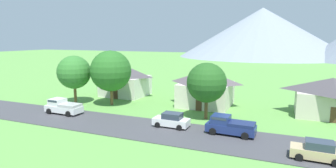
{
  "coord_description": "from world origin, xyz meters",
  "views": [
    {
      "loc": [
        7.57,
        1.5,
        10.32
      ],
      "look_at": [
        -1.29,
        22.55,
        6.6
      ],
      "focal_mm": 30.07,
      "sensor_mm": 36.0,
      "label": 1
    }
  ],
  "objects_px": {
    "tree_right_of_center": "(207,83)",
    "parked_car_tan_mid_west": "(317,151)",
    "parked_car_white_west_end": "(172,120)",
    "pickup_truck_navy_west_side": "(229,125)",
    "pickup_truck_white_east_side": "(63,106)",
    "house_leftmost": "(332,96)",
    "tree_left_of_center": "(74,72)",
    "house_right_center": "(125,80)",
    "tree_center": "(111,71)",
    "house_left_center": "(206,87)"
  },
  "relations": [
    {
      "from": "house_leftmost",
      "to": "pickup_truck_navy_west_side",
      "type": "relative_size",
      "value": 1.77
    },
    {
      "from": "parked_car_white_west_end",
      "to": "house_leftmost",
      "type": "bearing_deg",
      "value": 35.85
    },
    {
      "from": "tree_left_of_center",
      "to": "parked_car_white_west_end",
      "type": "distance_m",
      "value": 20.04
    },
    {
      "from": "house_leftmost",
      "to": "tree_right_of_center",
      "type": "xyz_separation_m",
      "value": [
        -15.02,
        -7.91,
        2.08
      ]
    },
    {
      "from": "tree_center",
      "to": "pickup_truck_navy_west_side",
      "type": "xyz_separation_m",
      "value": [
        19.59,
        -6.75,
        -4.3
      ]
    },
    {
      "from": "house_leftmost",
      "to": "pickup_truck_white_east_side",
      "type": "height_order",
      "value": "house_leftmost"
    },
    {
      "from": "parked_car_white_west_end",
      "to": "pickup_truck_navy_west_side",
      "type": "relative_size",
      "value": 0.8
    },
    {
      "from": "pickup_truck_white_east_side",
      "to": "pickup_truck_navy_west_side",
      "type": "bearing_deg",
      "value": 0.9
    },
    {
      "from": "house_leftmost",
      "to": "tree_center",
      "type": "relative_size",
      "value": 1.1
    },
    {
      "from": "tree_left_of_center",
      "to": "parked_car_tan_mid_west",
      "type": "distance_m",
      "value": 35.14
    },
    {
      "from": "house_leftmost",
      "to": "tree_left_of_center",
      "type": "distance_m",
      "value": 37.46
    },
    {
      "from": "tree_left_of_center",
      "to": "pickup_truck_white_east_side",
      "type": "relative_size",
      "value": 1.47
    },
    {
      "from": "house_right_center",
      "to": "tree_center",
      "type": "distance_m",
      "value": 7.91
    },
    {
      "from": "house_right_center",
      "to": "tree_left_of_center",
      "type": "relative_size",
      "value": 1.06
    },
    {
      "from": "tree_left_of_center",
      "to": "pickup_truck_white_east_side",
      "type": "height_order",
      "value": "tree_left_of_center"
    },
    {
      "from": "tree_right_of_center",
      "to": "parked_car_tan_mid_west",
      "type": "relative_size",
      "value": 1.72
    },
    {
      "from": "tree_left_of_center",
      "to": "parked_car_white_west_end",
      "type": "height_order",
      "value": "tree_left_of_center"
    },
    {
      "from": "house_leftmost",
      "to": "tree_left_of_center",
      "type": "xyz_separation_m",
      "value": [
        -36.64,
        -7.42,
        2.35
      ]
    },
    {
      "from": "tree_center",
      "to": "parked_car_tan_mid_west",
      "type": "distance_m",
      "value": 29.95
    },
    {
      "from": "tree_right_of_center",
      "to": "parked_car_tan_mid_west",
      "type": "xyz_separation_m",
      "value": [
        12.07,
        -8.56,
        -3.89
      ]
    },
    {
      "from": "tree_left_of_center",
      "to": "pickup_truck_white_east_side",
      "type": "xyz_separation_m",
      "value": [
        2.81,
        -5.75,
        -3.97
      ]
    },
    {
      "from": "house_left_center",
      "to": "pickup_truck_navy_west_side",
      "type": "relative_size",
      "value": 1.55
    },
    {
      "from": "parked_car_white_west_end",
      "to": "parked_car_tan_mid_west",
      "type": "height_order",
      "value": "same"
    },
    {
      "from": "house_right_center",
      "to": "tree_right_of_center",
      "type": "bearing_deg",
      "value": -27.39
    },
    {
      "from": "house_left_center",
      "to": "house_right_center",
      "type": "xyz_separation_m",
      "value": [
        -15.51,
        1.81,
        -0.0
      ]
    },
    {
      "from": "tree_left_of_center",
      "to": "house_leftmost",
      "type": "bearing_deg",
      "value": 11.45
    },
    {
      "from": "pickup_truck_white_east_side",
      "to": "tree_right_of_center",
      "type": "bearing_deg",
      "value": 15.64
    },
    {
      "from": "house_leftmost",
      "to": "parked_car_white_west_end",
      "type": "relative_size",
      "value": 2.22
    },
    {
      "from": "house_right_center",
      "to": "parked_car_white_west_end",
      "type": "distance_m",
      "value": 20.47
    },
    {
      "from": "tree_right_of_center",
      "to": "parked_car_tan_mid_west",
      "type": "distance_m",
      "value": 15.3
    },
    {
      "from": "house_right_center",
      "to": "pickup_truck_white_east_side",
      "type": "distance_m",
      "value": 14.52
    },
    {
      "from": "house_left_center",
      "to": "parked_car_white_west_end",
      "type": "height_order",
      "value": "house_left_center"
    },
    {
      "from": "house_leftmost",
      "to": "parked_car_tan_mid_west",
      "type": "distance_m",
      "value": 16.83
    },
    {
      "from": "tree_center",
      "to": "tree_right_of_center",
      "type": "distance_m",
      "value": 15.78
    },
    {
      "from": "parked_car_tan_mid_west",
      "to": "pickup_truck_white_east_side",
      "type": "height_order",
      "value": "pickup_truck_white_east_side"
    },
    {
      "from": "house_left_center",
      "to": "parked_car_white_west_end",
      "type": "relative_size",
      "value": 1.94
    },
    {
      "from": "pickup_truck_navy_west_side",
      "to": "tree_center",
      "type": "bearing_deg",
      "value": 161.0
    },
    {
      "from": "pickup_truck_navy_west_side",
      "to": "parked_car_tan_mid_west",
      "type": "bearing_deg",
      "value": -24.17
    },
    {
      "from": "pickup_truck_white_east_side",
      "to": "house_right_center",
      "type": "bearing_deg",
      "value": 84.97
    },
    {
      "from": "parked_car_tan_mid_west",
      "to": "house_leftmost",
      "type": "bearing_deg",
      "value": 79.85
    },
    {
      "from": "parked_car_tan_mid_west",
      "to": "pickup_truck_white_east_side",
      "type": "bearing_deg",
      "value": 173.91
    },
    {
      "from": "house_leftmost",
      "to": "house_right_center",
      "type": "height_order",
      "value": "house_right_center"
    },
    {
      "from": "pickup_truck_navy_west_side",
      "to": "house_leftmost",
      "type": "bearing_deg",
      "value": 49.14
    },
    {
      "from": "house_leftmost",
      "to": "tree_center",
      "type": "bearing_deg",
      "value": -168.81
    },
    {
      "from": "tree_center",
      "to": "parked_car_tan_mid_west",
      "type": "relative_size",
      "value": 2.0
    },
    {
      "from": "house_leftmost",
      "to": "parked_car_tan_mid_west",
      "type": "height_order",
      "value": "house_leftmost"
    },
    {
      "from": "parked_car_tan_mid_west",
      "to": "pickup_truck_white_east_side",
      "type": "distance_m",
      "value": 31.06
    },
    {
      "from": "tree_left_of_center",
      "to": "parked_car_tan_mid_west",
      "type": "height_order",
      "value": "tree_left_of_center"
    },
    {
      "from": "house_leftmost",
      "to": "house_right_center",
      "type": "distance_m",
      "value": 32.59
    },
    {
      "from": "house_right_center",
      "to": "tree_right_of_center",
      "type": "relative_size",
      "value": 1.11
    }
  ]
}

